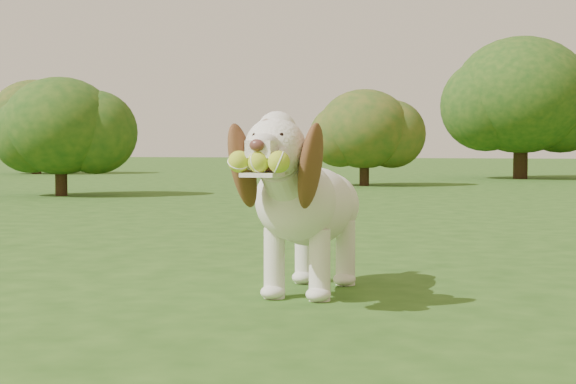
# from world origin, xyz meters

# --- Properties ---
(ground) EXTENTS (80.00, 80.00, 0.00)m
(ground) POSITION_xyz_m (0.00, 0.00, 0.00)
(ground) COLOR #254A15
(ground) RESTS_ON ground
(dog) EXTENTS (0.38, 1.10, 0.72)m
(dog) POSITION_xyz_m (-0.47, 0.40, 0.38)
(dog) COLOR white
(dog) RESTS_ON ground
(shrub_a) EXTENTS (1.36, 1.36, 1.41)m
(shrub_a) POSITION_xyz_m (-5.06, 6.31, 0.83)
(shrub_a) COLOR #382314
(shrub_a) RESTS_ON ground
(shrub_g) EXTENTS (1.92, 1.92, 1.99)m
(shrub_g) POSITION_xyz_m (-9.91, 13.49, 1.17)
(shrub_g) COLOR #382314
(shrub_g) RESTS_ON ground
(shrub_i) EXTENTS (2.47, 2.47, 2.56)m
(shrub_i) POSITION_xyz_m (0.03, 13.47, 1.50)
(shrub_i) COLOR #382314
(shrub_i) RESTS_ON ground
(shrub_b) EXTENTS (1.38, 1.38, 1.43)m
(shrub_b) POSITION_xyz_m (-2.13, 9.94, 0.84)
(shrub_b) COLOR #382314
(shrub_b) RESTS_ON ground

